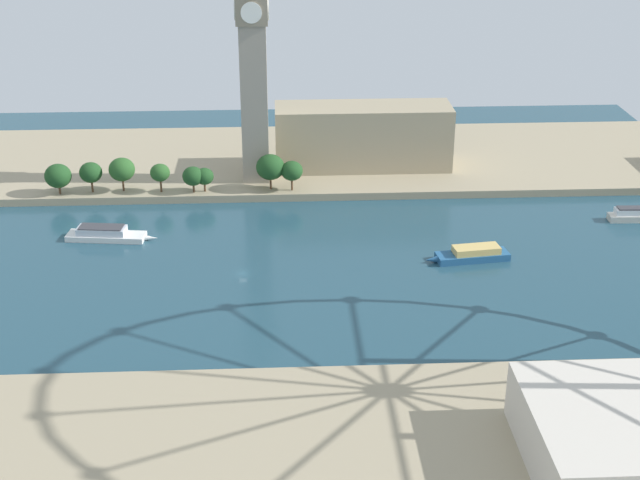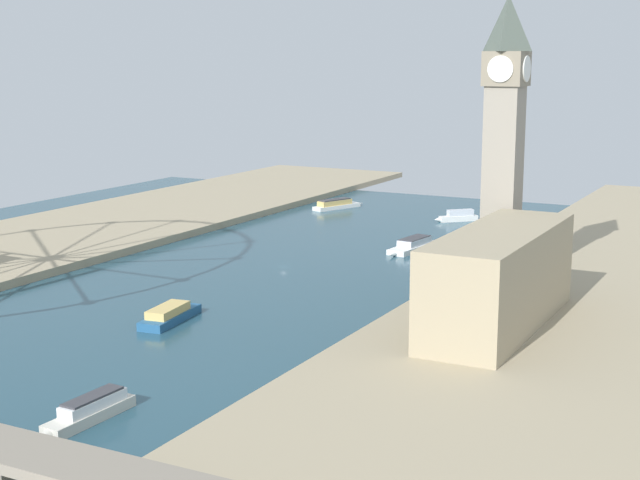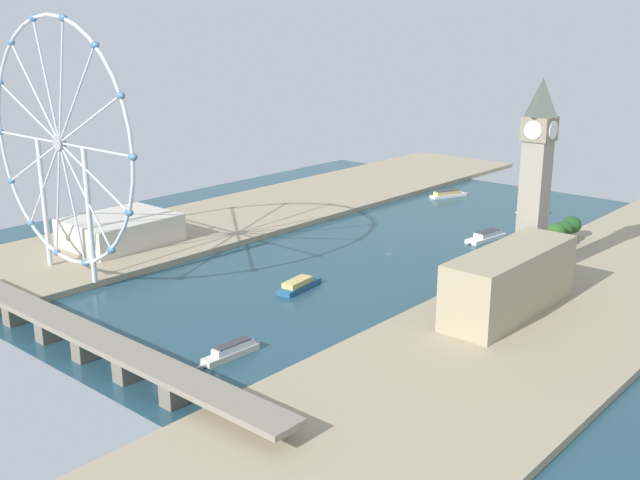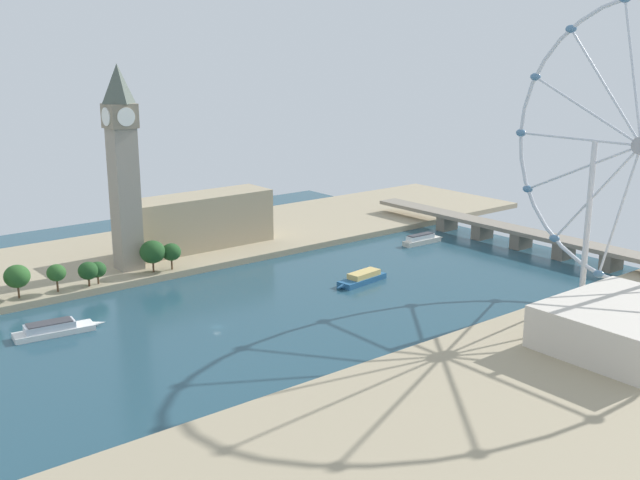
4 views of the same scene
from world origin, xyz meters
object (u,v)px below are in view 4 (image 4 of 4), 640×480
parliament_block (200,221)px  clock_tower (123,165)px  riverside_hall (627,326)px  tour_boat_2 (362,278)px  tour_boat_0 (54,329)px  tour_boat_3 (422,239)px  river_bridge (521,234)px

parliament_block → clock_tower: bearing=-73.2°
parliament_block → riverside_hall: size_ratio=1.38×
riverside_hall → tour_boat_2: riverside_hall is taller
riverside_hall → parliament_block: bearing=-167.5°
riverside_hall → tour_boat_0: size_ratio=1.61×
riverside_hall → tour_boat_0: 198.05m
clock_tower → riverside_hall: bearing=25.3°
parliament_block → tour_boat_3: bearing=60.0°
clock_tower → tour_boat_2: clock_tower is taller
parliament_block → riverside_hall: 206.91m
parliament_block → tour_boat_2: bearing=18.5°
clock_tower → tour_boat_2: (74.13, 73.86, -47.81)m
parliament_block → tour_boat_0: size_ratio=2.22×
riverside_hall → tour_boat_3: size_ratio=1.95×
clock_tower → tour_boat_2: 115.05m
riverside_hall → tour_boat_2: (-114.32, -15.39, -8.20)m
parliament_block → tour_boat_3: parliament_block is taller
clock_tower → tour_boat_3: size_ratio=3.31×
clock_tower → tour_boat_0: bearing=-46.2°
clock_tower → riverside_hall: 212.25m
river_bridge → riverside_hall: bearing=-39.0°
tour_boat_0 → tour_boat_2: 128.95m
clock_tower → river_bridge: (80.99, 176.38, -42.74)m
clock_tower → tour_boat_3: bearing=73.1°
river_bridge → tour_boat_0: bearing=-97.5°
river_bridge → tour_boat_0: size_ratio=6.01×
clock_tower → tour_boat_2: size_ratio=3.07×
clock_tower → tour_boat_3: (43.51, 143.34, -47.59)m
tour_boat_0 → tour_boat_3: (-7.36, 196.31, 0.22)m
parliament_block → tour_boat_0: 117.66m
clock_tower → tour_boat_0: clock_tower is taller
clock_tower → tour_boat_2: bearing=44.9°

